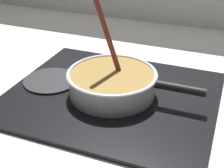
% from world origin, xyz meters
% --- Properties ---
extents(ground, '(2.40, 1.60, 0.04)m').
position_xyz_m(ground, '(0.00, 0.00, -0.02)').
color(ground, beige).
extents(hob_plate, '(0.56, 0.48, 0.01)m').
position_xyz_m(hob_plate, '(-0.04, 0.11, 0.01)').
color(hob_plate, black).
rests_on(hob_plate, ground).
extents(burner_ring, '(0.17, 0.17, 0.01)m').
position_xyz_m(burner_ring, '(-0.04, 0.11, 0.02)').
color(burner_ring, '#592D0C').
rests_on(burner_ring, hob_plate).
extents(spare_burner, '(0.16, 0.16, 0.01)m').
position_xyz_m(spare_burner, '(-0.23, 0.11, 0.01)').
color(spare_burner, '#262628').
rests_on(spare_burner, hob_plate).
extents(cooking_pan, '(0.37, 0.24, 0.29)m').
position_xyz_m(cooking_pan, '(-0.04, 0.11, 0.05)').
color(cooking_pan, silver).
rests_on(cooking_pan, hob_plate).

